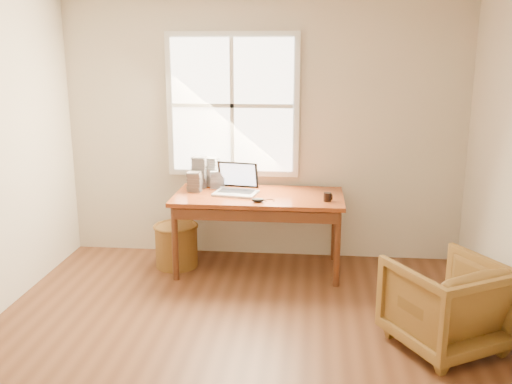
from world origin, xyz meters
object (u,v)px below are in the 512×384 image
armchair (446,304)px  coffee_mug (327,197)px  cd_stack_a (211,171)px  laptop (236,179)px  wicker_stool (177,246)px  desk (259,197)px

armchair → coffee_mug: coffee_mug is taller
cd_stack_a → laptop: bearing=-48.1°
wicker_stool → laptop: (0.60, -0.00, 0.69)m
wicker_stool → cd_stack_a: (0.30, 0.33, 0.69)m
desk → wicker_stool: bearing=180.0°
armchair → coffee_mug: size_ratio=8.99×
desk → cd_stack_a: (-0.52, 0.33, 0.17)m
desk → coffee_mug: bearing=-15.0°
coffee_mug → laptop: bearing=174.5°
wicker_stool → laptop: bearing=-0.3°
armchair → laptop: size_ratio=1.74×
wicker_stool → coffee_mug: size_ratio=5.11×
laptop → coffee_mug: bearing=-1.5°
wicker_stool → cd_stack_a: cd_stack_a is taller
laptop → cd_stack_a: bearing=141.5°
cd_stack_a → coffee_mug: bearing=-23.4°
desk → cd_stack_a: size_ratio=5.46×
laptop → desk: bearing=10.3°
desk → armchair: size_ratio=2.21×
laptop → coffee_mug: size_ratio=5.17×
desk → coffee_mug: 0.67m
desk → coffee_mug: size_ratio=19.83×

